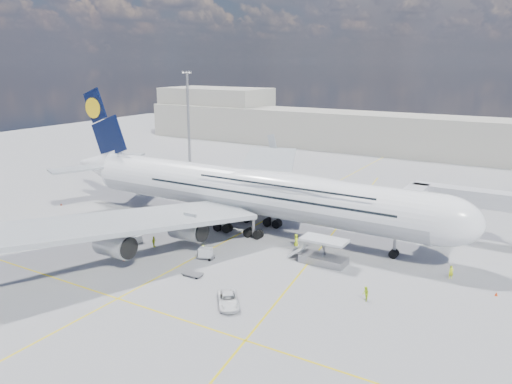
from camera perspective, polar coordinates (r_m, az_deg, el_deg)
The scene contains 31 objects.
ground at distance 77.62m, azimuth -4.82°, elevation -6.32°, with size 300.00×300.00×0.00m, color gray.
taxi_line_main at distance 77.62m, azimuth -4.82°, elevation -6.32°, with size 0.25×220.00×0.01m, color #DBC00B.
taxi_line_cross at distance 63.86m, azimuth -15.52°, elevation -11.65°, with size 120.00×0.25×0.01m, color #DBC00B.
taxi_line_diag at distance 79.39m, azimuth 7.76°, elevation -5.92°, with size 0.25×100.00×0.01m, color #DBC00B.
airliner at distance 83.32m, azimuth -0.78°, elevation 0.17°, with size 77.26×79.15×23.71m.
jet_bridge at distance 83.29m, azimuth 21.00°, elevation -0.85°, with size 18.80×12.10×8.50m.
cargo_loader at distance 71.81m, azimuth 7.61°, elevation -7.11°, with size 8.53×3.20×3.67m.
light_mast at distance 133.33m, azimuth -7.74°, elevation 8.30°, with size 3.00×0.70×25.50m.
terminal at distance 160.93m, azimuth 15.30°, elevation 6.41°, with size 180.00×16.00×12.00m, color #B2AD9E.
hangar at distance 195.45m, azimuth -4.56°, elevation 9.14°, with size 40.00×22.00×18.00m, color #B2AD9E.
dolly_row_a at distance 90.57m, azimuth -18.59°, elevation -3.74°, with size 3.17×2.41×0.41m.
dolly_row_b at distance 90.75m, azimuth -14.75°, elevation -3.38°, with size 3.45×2.23×0.47m.
dolly_row_c at distance 80.34m, azimuth -14.79°, elevation -5.77°, with size 3.47×2.61×0.45m.
dolly_back at distance 88.31m, azimuth -17.45°, elevation -3.64°, with size 3.25×2.20×1.88m.
dolly_nose_far at distance 68.01m, azimuth -7.27°, elevation -9.24°, with size 2.77×1.56×0.40m.
dolly_nose_near at distance 73.15m, azimuth -5.79°, elevation -6.95°, with size 2.89×2.16×1.63m.
baggage_tug at distance 81.80m, azimuth -13.70°, elevation -5.09°, with size 2.53×1.39×1.51m.
catering_truck_inner at distance 103.08m, azimuth -2.90°, elevation 0.12°, with size 6.81×3.21×3.93m.
catering_truck_outer at distance 115.17m, azimuth 0.68°, elevation 1.71°, with size 7.32×4.54×4.07m.
service_van at distance 59.82m, azimuth -3.21°, elevation -12.23°, with size 2.34×5.07×1.41m, color white.
crew_nose at distance 71.31m, azimuth 21.41°, elevation -8.53°, with size 0.64×0.42×1.77m, color #ECFB1A.
crew_loader at distance 62.11m, azimuth 12.41°, elevation -11.30°, with size 0.89×0.69×1.82m, color #B3DB17.
crew_wing at distance 78.78m, azimuth -11.60°, elevation -5.58°, with size 1.02×0.42×1.73m, color #D8E818.
crew_van at distance 77.89m, azimuth 4.62°, elevation -5.48°, with size 0.95×0.62×1.94m, color #E5FF1A.
crew_tug at distance 74.62m, azimuth -6.06°, elevation -6.61°, with size 0.98×0.56×1.52m, color #D3FF1A.
cone_nose at distance 68.81m, azimuth 25.77°, elevation -10.45°, with size 0.39×0.39×0.49m.
cone_wing_left_inner at distance 95.06m, azimuth -2.52°, elevation -2.15°, with size 0.39×0.39×0.49m.
cone_wing_left_outer at distance 113.77m, azimuth 3.59°, elevation 0.69°, with size 0.46×0.46×0.59m.
cone_wing_right_inner at distance 79.59m, azimuth -6.52°, elevation -5.65°, with size 0.38×0.38×0.48m.
cone_wing_right_outer at distance 74.84m, azimuth -14.79°, elevation -7.37°, with size 0.46×0.46×0.58m.
cone_tail at distance 106.59m, azimuth -21.39°, elevation -1.31°, with size 0.39×0.39×0.50m.
Camera 1 is at (42.56, -58.67, 27.78)m, focal length 35.00 mm.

